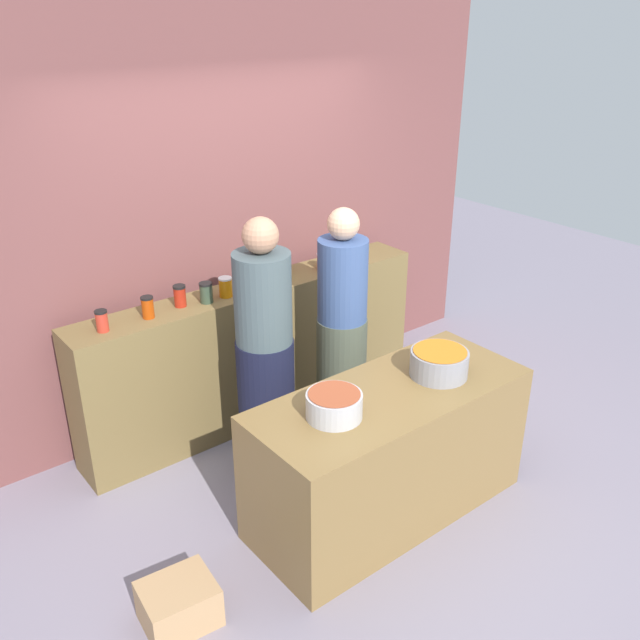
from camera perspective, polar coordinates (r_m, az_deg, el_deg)
The scene contains 18 objects.
ground at distance 4.61m, azimuth 2.79°, elevation -13.39°, with size 12.00×12.00×0.00m, color gray.
storefront_wall at distance 4.98m, azimuth -8.00°, elevation 8.91°, with size 4.80×0.12×3.00m, color brown.
display_shelf at distance 5.07m, azimuth -5.29°, elevation -2.64°, with size 2.70×0.36×1.04m, color brown.
prep_table at distance 4.18m, azimuth 5.65°, elevation -10.86°, with size 1.70×0.70×0.83m, color olive.
preserve_jar_0 at distance 4.34m, azimuth -17.60°, elevation -0.06°, with size 0.08×0.08×0.13m.
preserve_jar_1 at distance 4.45m, azimuth -14.06°, elevation 1.03°, with size 0.08×0.08×0.14m.
preserve_jar_2 at distance 4.57m, azimuth -11.52°, elevation 1.98°, with size 0.08×0.08×0.15m.
preserve_jar_3 at distance 4.60m, azimuth -9.40°, elevation 2.25°, with size 0.09×0.09×0.14m.
preserve_jar_4 at distance 4.67m, azimuth -7.82°, elevation 2.72°, with size 0.09×0.09×0.14m.
preserve_jar_5 at distance 4.94m, azimuth -3.91°, elevation 4.06°, with size 0.07×0.07×0.12m.
preserve_jar_6 at distance 5.01m, azimuth -3.06°, elevation 4.53°, with size 0.09×0.09×0.15m.
preserve_jar_7 at distance 5.12m, azimuth 0.23°, elevation 4.89°, with size 0.09×0.09×0.12m.
preserve_jar_8 at distance 5.26m, azimuth 2.50°, elevation 5.53°, with size 0.07×0.07×0.14m.
cooking_pot_left at distance 3.68m, azimuth 1.18°, elevation -7.07°, with size 0.30×0.30×0.14m.
cooking_pot_center at distance 4.13m, azimuth 9.82°, elevation -3.53°, with size 0.34×0.34×0.16m.
cook_with_tongs at distance 4.36m, azimuth -4.56°, elevation -3.53°, with size 0.37×0.37×1.73m.
cook_in_cap at distance 4.69m, azimuth 1.80°, elevation -1.53°, with size 0.35×0.35×1.68m.
bread_crate at distance 3.79m, azimuth -11.59°, elevation -22.01°, with size 0.36×0.30×0.23m, color tan.
Camera 1 is at (-2.42, -2.69, 2.86)m, focal length 38.69 mm.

